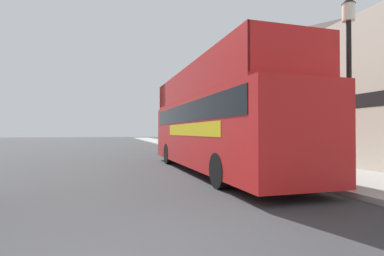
% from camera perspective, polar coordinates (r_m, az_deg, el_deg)
% --- Properties ---
extents(ground_plane, '(144.00, 144.00, 0.00)m').
position_cam_1_polar(ground_plane, '(24.27, -15.19, -4.49)').
color(ground_plane, '#333335').
extents(sidewalk, '(3.74, 108.00, 0.14)m').
position_cam_1_polar(sidewalk, '(22.56, 4.08, -4.62)').
color(sidewalk, '#999993').
rests_on(sidewalk, ground_plane).
extents(brick_terrace_rear, '(6.00, 24.09, 10.17)m').
position_cam_1_polar(brick_terrace_rear, '(28.50, 10.53, 6.30)').
color(brick_terrace_rear, '#9E664C').
rests_on(brick_terrace_rear, ground_plane).
extents(tour_bus, '(2.74, 11.49, 4.07)m').
position_cam_1_polar(tour_bus, '(12.08, 4.06, 0.36)').
color(tour_bus, red).
rests_on(tour_bus, ground_plane).
extents(parked_car_ahead_of_bus, '(1.93, 4.51, 1.41)m').
position_cam_1_polar(parked_car_ahead_of_bus, '(20.83, -2.88, -3.28)').
color(parked_car_ahead_of_bus, navy).
rests_on(parked_car_ahead_of_bus, ground_plane).
extents(lamp_post_nearest, '(0.35, 0.35, 5.07)m').
position_cam_1_polar(lamp_post_nearest, '(9.14, 27.71, 12.04)').
color(lamp_post_nearest, black).
rests_on(lamp_post_nearest, sidewalk).
extents(lamp_post_second, '(0.35, 0.35, 4.52)m').
position_cam_1_polar(lamp_post_second, '(17.00, 5.83, 4.92)').
color(lamp_post_second, black).
rests_on(lamp_post_second, sidewalk).
extents(lamp_post_third, '(0.35, 0.35, 4.42)m').
position_cam_1_polar(lamp_post_third, '(25.86, -1.37, 2.83)').
color(lamp_post_third, black).
rests_on(lamp_post_third, sidewalk).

